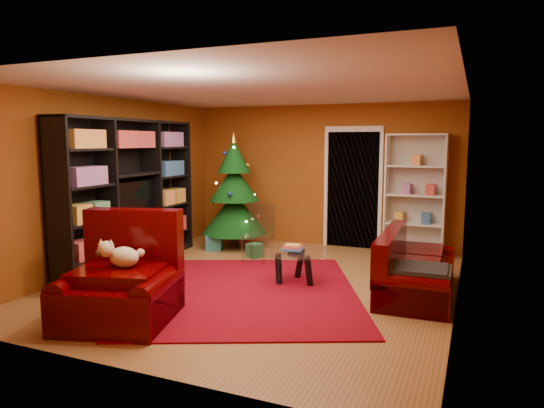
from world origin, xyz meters
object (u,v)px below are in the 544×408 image
at_px(christmas_tree, 234,192).
at_px(acrylic_chair, 257,236).
at_px(gift_box_green, 255,250).
at_px(coffee_table, 296,267).
at_px(dog, 124,257).
at_px(gift_box_red, 247,240).
at_px(armchair, 119,279).
at_px(sofa, 418,263).
at_px(white_bookshelf, 415,195).
at_px(gift_box_teal, 214,242).
at_px(media_unit, 130,193).
at_px(rug, 247,291).

bearing_deg(christmas_tree, acrylic_chair, -46.01).
bearing_deg(gift_box_green, coffee_table, -45.09).
bearing_deg(dog, gift_box_red, 80.48).
xyz_separation_m(armchair, sofa, (2.83, 2.26, -0.07)).
xyz_separation_m(gift_box_green, dog, (-0.06, -3.17, 0.59)).
height_order(white_bookshelf, sofa, white_bookshelf).
distance_m(dog, acrylic_chair, 2.88).
bearing_deg(acrylic_chair, gift_box_teal, 151.20).
xyz_separation_m(christmas_tree, coffee_table, (1.84, -1.74, -0.79)).
xyz_separation_m(gift_box_teal, gift_box_red, (0.42, 0.48, -0.02)).
xyz_separation_m(christmas_tree, gift_box_red, (0.20, 0.11, -0.91)).
distance_m(sofa, coffee_table, 1.60).
bearing_deg(acrylic_chair, gift_box_red, 121.08).
bearing_deg(gift_box_red, media_unit, -119.29).
distance_m(gift_box_teal, dog, 3.54).
bearing_deg(gift_box_green, dog, -91.13).
relative_size(white_bookshelf, dog, 5.28).
height_order(gift_box_teal, sofa, sofa).
distance_m(gift_box_red, sofa, 3.64).
xyz_separation_m(armchair, coffee_table, (1.25, 2.08, -0.24)).
bearing_deg(media_unit, christmas_tree, 62.16).
height_order(gift_box_teal, coffee_table, coffee_table).
relative_size(media_unit, dog, 7.39).
relative_size(gift_box_green, dog, 0.57).
distance_m(gift_box_red, coffee_table, 2.47).
xyz_separation_m(gift_box_teal, dog, (0.84, -3.39, 0.57)).
height_order(armchair, dog, armchair).
relative_size(christmas_tree, gift_box_teal, 7.63).
height_order(rug, gift_box_green, gift_box_green).
xyz_separation_m(gift_box_green, gift_box_red, (-0.49, 0.70, -0.00)).
relative_size(armchair, dog, 3.03).
bearing_deg(coffee_table, media_unit, -178.57).
bearing_deg(sofa, armchair, 127.31).
bearing_deg(media_unit, gift_box_green, 36.11).
bearing_deg(christmas_tree, gift_box_teal, -120.72).
bearing_deg(acrylic_chair, christmas_tree, 131.45).
bearing_deg(gift_box_teal, dog, -76.08).
height_order(gift_box_green, white_bookshelf, white_bookshelf).
bearing_deg(gift_box_red, gift_box_teal, -131.05).
height_order(gift_box_teal, gift_box_red, gift_box_teal).
distance_m(rug, armchair, 1.74).
distance_m(media_unit, dog, 2.50).
distance_m(media_unit, armchair, 2.58).
bearing_deg(coffee_table, christmas_tree, 136.54).
xyz_separation_m(dog, acrylic_chair, (0.25, 2.85, -0.28)).
bearing_deg(dog, armchair, -135.00).
distance_m(dog, coffee_table, 2.40).
xyz_separation_m(gift_box_red, armchair, (0.39, -3.93, 0.36)).
bearing_deg(dog, rug, 46.05).
relative_size(rug, dog, 8.13).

